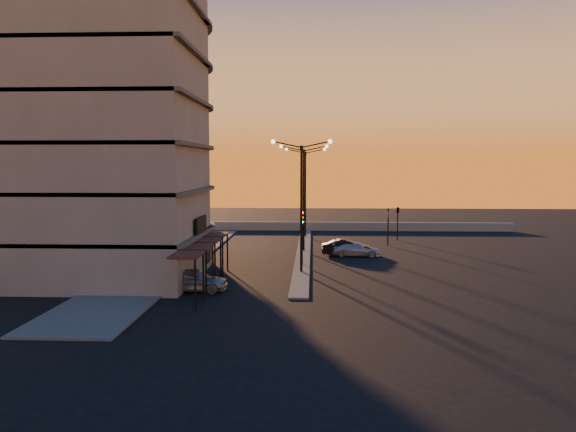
% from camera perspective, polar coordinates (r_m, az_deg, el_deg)
% --- Properties ---
extents(ground, '(120.00, 120.00, 0.00)m').
position_cam_1_polar(ground, '(40.39, 1.35, -5.80)').
color(ground, black).
rests_on(ground, ground).
extents(sidewalk_west, '(5.00, 40.00, 0.12)m').
position_cam_1_polar(sidewalk_west, '(45.73, -11.85, -4.54)').
color(sidewalk_west, '#4E4E4B').
rests_on(sidewalk_west, ground).
extents(median, '(1.20, 36.00, 0.12)m').
position_cam_1_polar(median, '(50.23, 1.60, -3.55)').
color(median, '#4E4E4B').
rests_on(median, ground).
extents(parapet, '(44.00, 0.50, 1.00)m').
position_cam_1_polar(parapet, '(66.04, 3.57, -1.05)').
color(parapet, slate).
rests_on(parapet, ground).
extents(building, '(14.35, 17.08, 25.00)m').
position_cam_1_polar(building, '(42.54, -18.16, 10.61)').
color(building, slate).
rests_on(building, ground).
extents(streetlamp_near, '(4.32, 0.32, 9.51)m').
position_cam_1_polar(streetlamp_near, '(39.70, 1.37, 2.14)').
color(streetlamp_near, black).
rests_on(streetlamp_near, ground).
extents(streetlamp_mid, '(4.32, 0.32, 9.51)m').
position_cam_1_polar(streetlamp_mid, '(49.68, 1.61, 2.77)').
color(streetlamp_mid, black).
rests_on(streetlamp_mid, ground).
extents(streetlamp_far, '(4.32, 0.32, 9.51)m').
position_cam_1_polar(streetlamp_far, '(59.68, 1.77, 3.18)').
color(streetlamp_far, black).
rests_on(streetlamp_far, ground).
extents(traffic_light_main, '(0.28, 0.44, 4.25)m').
position_cam_1_polar(traffic_light_main, '(42.79, 1.44, -1.27)').
color(traffic_light_main, black).
rests_on(traffic_light_main, ground).
extents(signal_east_a, '(0.13, 0.16, 3.60)m').
position_cam_1_polar(signal_east_a, '(54.42, 10.13, -0.96)').
color(signal_east_a, black).
rests_on(signal_east_a, ground).
extents(signal_east_b, '(0.42, 1.99, 3.60)m').
position_cam_1_polar(signal_east_b, '(58.47, 11.09, 0.60)').
color(signal_east_b, black).
rests_on(signal_east_b, ground).
extents(car_hatchback, '(4.33, 1.98, 1.44)m').
position_cam_1_polar(car_hatchback, '(35.04, -9.62, -6.39)').
color(car_hatchback, '#96989C').
rests_on(car_hatchback, ground).
extents(car_sedan, '(4.27, 1.64, 1.39)m').
position_cam_1_polar(car_sedan, '(48.05, 5.99, -3.21)').
color(car_sedan, black).
rests_on(car_sedan, ground).
extents(car_wagon, '(4.19, 1.86, 1.19)m').
position_cam_1_polar(car_wagon, '(47.88, 6.95, -3.37)').
color(car_wagon, silver).
rests_on(car_wagon, ground).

